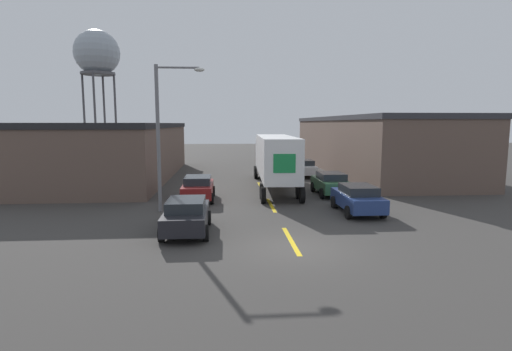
# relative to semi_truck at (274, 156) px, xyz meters

# --- Properties ---
(ground_plane) EXTENTS (160.00, 160.00, 0.00)m
(ground_plane) POSITION_rel_semi_truck_xyz_m (-0.98, -14.82, -2.35)
(ground_plane) COLOR #3D3A38
(road_centerline) EXTENTS (0.20, 18.34, 0.01)m
(road_centerline) POSITION_rel_semi_truck_xyz_m (-0.98, -6.58, -2.35)
(road_centerline) COLOR gold
(road_centerline) RESTS_ON ground_plane
(warehouse_left) EXTENTS (11.06, 23.39, 4.83)m
(warehouse_left) POSITION_rel_semi_truck_xyz_m (-13.91, 6.48, 0.06)
(warehouse_left) COLOR brown
(warehouse_left) RESTS_ON ground_plane
(warehouse_right) EXTENTS (8.89, 29.02, 5.47)m
(warehouse_right) POSITION_rel_semi_truck_xyz_m (10.85, 10.07, 0.39)
(warehouse_right) COLOR brown
(warehouse_right) RESTS_ON ground_plane
(semi_truck) EXTENTS (3.10, 13.87, 3.88)m
(semi_truck) POSITION_rel_semi_truck_xyz_m (0.00, 0.00, 0.00)
(semi_truck) COLOR silver
(semi_truck) RESTS_ON ground_plane
(parked_car_right_far) EXTENTS (2.02, 4.27, 1.53)m
(parked_car_right_far) POSITION_rel_semi_truck_xyz_m (3.41, 6.02, -1.54)
(parked_car_right_far) COLOR silver
(parked_car_right_far) RESTS_ON ground_plane
(parked_car_right_mid) EXTENTS (2.02, 4.27, 1.53)m
(parked_car_right_mid) POSITION_rel_semi_truck_xyz_m (3.41, -3.48, -1.54)
(parked_car_right_mid) COLOR #2D5B38
(parked_car_right_mid) RESTS_ON ground_plane
(parked_car_right_near) EXTENTS (2.02, 4.27, 1.53)m
(parked_car_right_near) POSITION_rel_semi_truck_xyz_m (3.41, -8.98, -1.54)
(parked_car_right_near) COLOR navy
(parked_car_right_near) RESTS_ON ground_plane
(parked_car_left_near) EXTENTS (2.02, 4.27, 1.53)m
(parked_car_left_near) POSITION_rel_semi_truck_xyz_m (-5.38, -12.26, -1.54)
(parked_car_left_near) COLOR black
(parked_car_left_near) RESTS_ON ground_plane
(parked_car_left_far) EXTENTS (2.02, 4.27, 1.53)m
(parked_car_left_far) POSITION_rel_semi_truck_xyz_m (-5.38, -4.71, -1.54)
(parked_car_left_far) COLOR maroon
(parked_car_left_far) RESTS_ON ground_plane
(water_tower) EXTENTS (5.83, 5.83, 16.87)m
(water_tower) POSITION_rel_semi_truck_xyz_m (-20.24, 25.50, 11.39)
(water_tower) COLOR #47474C
(water_tower) RESTS_ON ground_plane
(street_lamp) EXTENTS (2.64, 0.32, 7.87)m
(street_lamp) POSITION_rel_semi_truck_xyz_m (-6.92, -7.73, 2.23)
(street_lamp) COLOR slate
(street_lamp) RESTS_ON ground_plane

